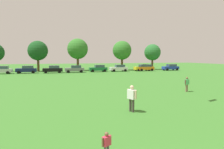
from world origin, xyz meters
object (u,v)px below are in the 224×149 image
(parked_car_green_4, at_px, (98,68))
(tree_center, at_px, (78,49))
(adult_bystander, at_px, (132,96))
(parked_car_blue_8, at_px, (171,67))
(child_kite_flyer, at_px, (107,143))
(bystander_near_trees, at_px, (187,83))
(parked_car_white_5, at_px, (119,68))
(tree_left, at_px, (38,51))
(parked_car_silver_0, at_px, (1,70))
(parked_car_yellow_6, at_px, (143,68))
(parked_car_navy_1, at_px, (27,69))
(tree_far_right, at_px, (152,52))
(parked_car_black_2, at_px, (53,69))
(parked_car_orange_7, at_px, (146,68))
(parked_car_gray_3, at_px, (75,69))
(tree_right, at_px, (122,50))

(parked_car_green_4, bearing_deg, tree_center, -54.27)
(adult_bystander, height_order, parked_car_blue_8, adult_bystander)
(child_kite_flyer, relative_size, adult_bystander, 0.55)
(bystander_near_trees, bearing_deg, parked_car_green_4, 69.98)
(parked_car_white_5, height_order, tree_left, tree_left)
(parked_car_silver_0, height_order, parked_car_white_5, same)
(parked_car_silver_0, bearing_deg, parked_car_yellow_6, -179.32)
(parked_car_navy_1, bearing_deg, tree_far_right, -171.83)
(tree_left, bearing_deg, parked_car_black_2, -60.91)
(adult_bystander, xyz_separation_m, parked_car_black_2, (-4.93, 35.60, -0.19))
(parked_car_orange_7, bearing_deg, parked_car_gray_3, 2.24)
(adult_bystander, bearing_deg, parked_car_black_2, 165.34)
(parked_car_yellow_6, xyz_separation_m, parked_car_orange_7, (0.72, -0.18, 0.00))
(child_kite_flyer, height_order, tree_far_right, tree_far_right)
(tree_far_right, bearing_deg, adult_bystander, -118.82)
(tree_left, distance_m, tree_right, 21.72)
(parked_car_orange_7, distance_m, parked_car_blue_8, 7.28)
(parked_car_silver_0, height_order, parked_car_blue_8, same)
(parked_car_green_4, xyz_separation_m, tree_right, (7.52, 4.25, 4.52))
(parked_car_green_4, bearing_deg, child_kite_flyer, 78.04)
(child_kite_flyer, bearing_deg, tree_right, 40.50)
(parked_car_silver_0, relative_size, parked_car_white_5, 1.00)
(parked_car_silver_0, xyz_separation_m, parked_car_orange_7, (33.68, 0.21, 0.00))
(child_kite_flyer, bearing_deg, parked_car_yellow_6, 33.82)
(parked_car_orange_7, bearing_deg, adult_bystander, 63.27)
(parked_car_yellow_6, height_order, parked_car_blue_8, same)
(parked_car_blue_8, bearing_deg, bystander_near_trees, 60.59)
(parked_car_black_2, distance_m, tree_left, 8.41)
(parked_car_navy_1, xyz_separation_m, parked_car_gray_3, (10.44, -0.96, 0.00))
(parked_car_gray_3, relative_size, parked_car_white_5, 1.00)
(parked_car_green_4, height_order, parked_car_white_5, same)
(parked_car_gray_3, xyz_separation_m, tree_center, (1.53, 6.92, 4.84))
(parked_car_silver_0, bearing_deg, parked_car_white_5, -179.59)
(parked_car_navy_1, bearing_deg, parked_car_blue_8, 179.41)
(parked_car_silver_0, bearing_deg, parked_car_black_2, 178.45)
(adult_bystander, distance_m, bystander_near_trees, 10.21)
(parked_car_silver_0, xyz_separation_m, parked_car_green_4, (21.21, 0.49, 0.00))
(parked_car_navy_1, xyz_separation_m, parked_car_white_5, (21.41, -0.27, 0.00))
(child_kite_flyer, distance_m, parked_car_white_5, 43.96)
(tree_right, bearing_deg, parked_car_black_2, -164.55)
(child_kite_flyer, distance_m, parked_car_orange_7, 46.82)
(parked_car_orange_7, bearing_deg, parked_car_yellow_6, -13.84)
(tree_far_right, bearing_deg, bystander_near_trees, -111.88)
(parked_car_gray_3, relative_size, tree_right, 0.54)
(parked_car_gray_3, distance_m, tree_right, 15.01)
(parked_car_silver_0, height_order, parked_car_green_4, same)
(child_kite_flyer, bearing_deg, parked_car_navy_1, 70.01)
(tree_center, bearing_deg, child_kite_flyer, -95.51)
(parked_car_green_4, bearing_deg, parked_car_navy_1, 0.09)
(tree_far_right, bearing_deg, parked_car_yellow_6, -136.92)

